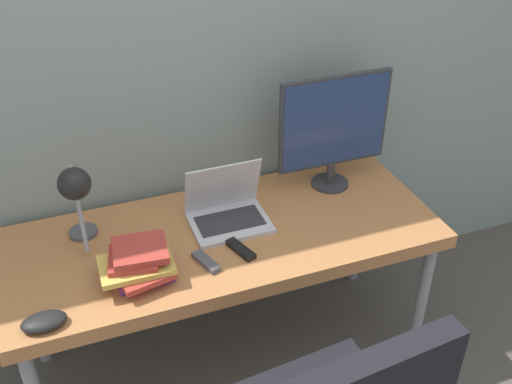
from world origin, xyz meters
TOP-DOWN VIEW (x-y plane):
  - wall_back at (0.00, 0.74)m, footprint 8.00×0.05m
  - desk at (0.00, 0.34)m, footprint 1.67×0.67m
  - laptop at (0.03, 0.40)m, footprint 0.30×0.24m
  - monitor at (0.54, 0.51)m, footprint 0.48×0.16m
  - desk_lamp at (-0.51, 0.40)m, footprint 0.11×0.25m
  - book_stack at (-0.36, 0.19)m, footprint 0.26×0.23m
  - tv_remote at (-0.12, 0.18)m, footprint 0.08×0.14m
  - media_remote at (0.02, 0.20)m, footprint 0.08×0.14m
  - game_controller at (-0.69, 0.07)m, footprint 0.15×0.09m

SIDE VIEW (x-z plane):
  - desk at x=0.00m, z-range 0.29..0.99m
  - tv_remote at x=-0.12m, z-range 0.70..0.72m
  - media_remote at x=0.02m, z-range 0.70..0.72m
  - game_controller at x=-0.69m, z-range 0.70..0.74m
  - laptop at x=0.03m, z-range 0.63..0.87m
  - book_stack at x=-0.36m, z-range 0.70..0.83m
  - desk_lamp at x=-0.51m, z-range 0.79..1.16m
  - monitor at x=0.54m, z-range 0.73..1.23m
  - wall_back at x=0.00m, z-range 0.00..2.60m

